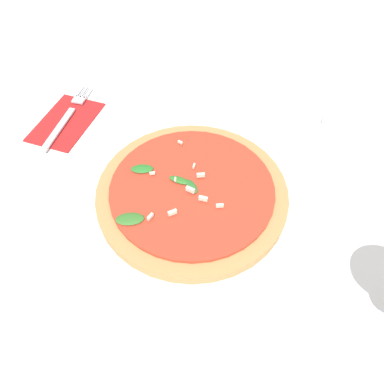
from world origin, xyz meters
TOP-DOWN VIEW (x-y plane):
  - ground_plane at (0.00, 0.00)m, footprint 6.00×6.00m
  - pizza_arugula_main at (-0.00, -0.01)m, footprint 0.32×0.32m
  - napkin at (0.19, 0.23)m, footprint 0.17×0.14m
  - fork at (0.20, 0.23)m, footprint 0.20×0.06m
  - side_plate_white at (0.17, -0.34)m, footprint 0.15×0.15m

SIDE VIEW (x-z plane):
  - ground_plane at x=0.00m, z-range 0.00..0.00m
  - napkin at x=0.19m, z-range 0.00..0.01m
  - fork at x=0.20m, z-range 0.01..0.01m
  - side_plate_white at x=0.17m, z-range 0.00..0.02m
  - pizza_arugula_main at x=0.00m, z-range -0.01..0.04m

